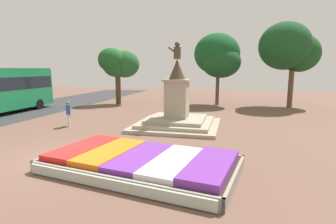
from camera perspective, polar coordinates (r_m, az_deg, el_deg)
The scene contains 7 objects.
ground_plane at distance 11.60m, azimuth -22.86°, elevation -9.34°, with size 75.71×75.71×0.00m, color brown.
flower_planter at distance 9.58m, azimuth -6.03°, elevation -10.83°, with size 7.28×4.74×0.62m.
statue_monument at distance 16.25m, azimuth 1.94°, elevation -0.04°, with size 5.14×5.14×5.18m.
pedestrian_with_handbag at distance 17.41m, azimuth -20.84°, elevation -0.09°, with size 0.45×0.67×1.61m.
park_tree_far_left at distance 26.71m, azimuth 10.81°, elevation 11.76°, with size 4.55×4.78×7.02m.
park_tree_behind_statue at distance 27.17m, azimuth 24.63°, elevation 12.70°, with size 5.56×5.45×7.90m.
park_tree_far_right at distance 27.24m, azimuth -10.81°, elevation 10.32°, with size 3.80×3.62×5.63m.
Camera 1 is at (6.75, -8.73, 3.57)m, focal length 28.00 mm.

